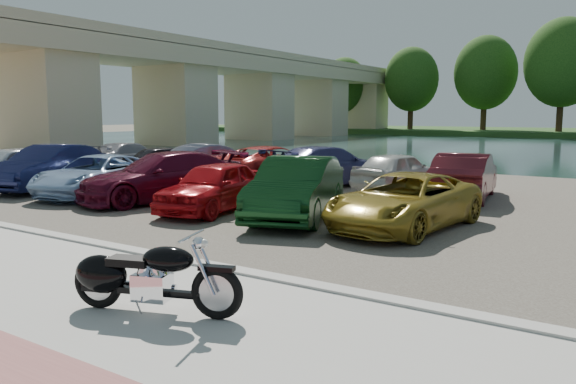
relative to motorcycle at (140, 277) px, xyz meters
The scene contains 21 objects.
ground 1.03m from the motorcycle, behind, with size 200.00×200.00×0.00m, color #595447.
promenade 1.31m from the motorcycle, 134.82° to the right, with size 60.00×6.00×0.10m, color #AFADA5.
kerb 2.36m from the motorcycle, 111.53° to the left, with size 60.00×0.30×0.14m, color #AFADA5.
parking_lot 11.19m from the motorcycle, 94.35° to the left, with size 60.00×18.00×0.04m, color #48423A.
river 40.16m from the motorcycle, 91.21° to the left, with size 120.00×40.00×0.00m, color #1B3130.
bridge 50.52m from the motorcycle, 125.02° to the left, with size 7.00×56.00×8.55m.
motorcycle is the anchor object (origin of this frame).
car_0 15.66m from the motorcycle, 154.82° to the left, with size 1.67×4.15×1.42m, color silver.
car_1 13.68m from the motorcycle, 150.42° to the left, with size 1.61×4.62×1.52m, color #14183E.
car_2 11.50m from the motorcycle, 144.42° to the left, with size 2.13×4.61×1.28m, color #8FADD1.
car_3 9.75m from the motorcycle, 134.01° to the left, with size 2.04×5.01×1.46m, color #4E0B1F.
car_4 7.84m from the motorcycle, 123.82° to the left, with size 1.57×3.91×1.33m, color #AD0B11.
car_5 7.09m from the motorcycle, 105.98° to the left, with size 1.60×4.60×1.52m, color #0E3514.
car_6 7.15m from the motorcycle, 84.08° to the left, with size 2.08×4.50×1.25m, color olive.
car_7 19.09m from the motorcycle, 139.38° to the left, with size 1.83×4.49×1.30m, color gray.
car_8 17.17m from the motorcycle, 134.28° to the left, with size 1.47×3.66×1.25m, color black.
car_9 15.52m from the motorcycle, 127.43° to the left, with size 1.47×4.20×1.38m, color slate.
car_10 14.39m from the motorcycle, 118.18° to the left, with size 2.28×4.94×1.37m, color #AF211D.
car_11 13.47m from the motorcycle, 109.07° to the left, with size 2.02×4.97×1.44m, color navy.
car_12 13.08m from the motorcycle, 97.99° to the left, with size 1.56×3.89×1.32m, color beige.
car_13 12.40m from the motorcycle, 87.33° to the left, with size 1.49×4.28×1.41m, color #52151D.
Camera 1 is at (6.21, -4.90, 2.62)m, focal length 35.00 mm.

